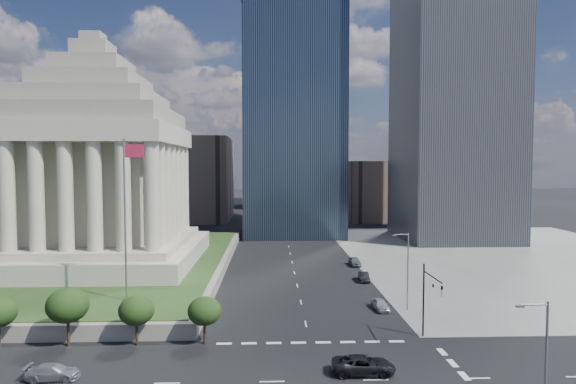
{
  "coord_description": "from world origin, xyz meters",
  "views": [
    {
      "loc": [
        -4.08,
        -35.45,
        18.62
      ],
      "look_at": [
        -2.29,
        14.44,
        15.86
      ],
      "focal_mm": 30.0,
      "sensor_mm": 36.0,
      "label": 1
    }
  ],
  "objects_px": {
    "street_lamp_south": "(543,368)",
    "parked_sedan_mid": "(364,277)",
    "flagpole": "(126,210)",
    "war_memorial": "(96,149)",
    "suv_grey": "(53,372)",
    "parked_sedan_near": "(380,304)",
    "pickup_truck": "(364,365)",
    "parked_sedan_far": "(355,262)",
    "traffic_signal_ne": "(429,293)",
    "street_lamp_north": "(407,266)"
  },
  "relations": [
    {
      "from": "pickup_truck",
      "to": "parked_sedan_mid",
      "type": "height_order",
      "value": "pickup_truck"
    },
    {
      "from": "flagpole",
      "to": "pickup_truck",
      "type": "distance_m",
      "value": 33.78
    },
    {
      "from": "suv_grey",
      "to": "parked_sedan_far",
      "type": "relative_size",
      "value": 1.0
    },
    {
      "from": "flagpole",
      "to": "suv_grey",
      "type": "xyz_separation_m",
      "value": [
        -1.24,
        -17.89,
        -12.45
      ]
    },
    {
      "from": "parked_sedan_mid",
      "to": "flagpole",
      "type": "bearing_deg",
      "value": -149.4
    },
    {
      "from": "traffic_signal_ne",
      "to": "suv_grey",
      "type": "height_order",
      "value": "traffic_signal_ne"
    },
    {
      "from": "war_memorial",
      "to": "parked_sedan_near",
      "type": "distance_m",
      "value": 53.73
    },
    {
      "from": "flagpole",
      "to": "suv_grey",
      "type": "height_order",
      "value": "flagpole"
    },
    {
      "from": "pickup_truck",
      "to": "parked_sedan_far",
      "type": "height_order",
      "value": "pickup_truck"
    },
    {
      "from": "street_lamp_south",
      "to": "pickup_truck",
      "type": "bearing_deg",
      "value": 126.6
    },
    {
      "from": "parked_sedan_far",
      "to": "flagpole",
      "type": "bearing_deg",
      "value": -140.79
    },
    {
      "from": "flagpole",
      "to": "parked_sedan_mid",
      "type": "bearing_deg",
      "value": 26.72
    },
    {
      "from": "flagpole",
      "to": "parked_sedan_far",
      "type": "bearing_deg",
      "value": 40.46
    },
    {
      "from": "pickup_truck",
      "to": "suv_grey",
      "type": "relative_size",
      "value": 1.23
    },
    {
      "from": "war_memorial",
      "to": "street_lamp_north",
      "type": "distance_m",
      "value": 54.92
    },
    {
      "from": "pickup_truck",
      "to": "parked_sedan_far",
      "type": "distance_m",
      "value": 46.69
    },
    {
      "from": "pickup_truck",
      "to": "parked_sedan_mid",
      "type": "distance_m",
      "value": 34.78
    },
    {
      "from": "war_memorial",
      "to": "suv_grey",
      "type": "relative_size",
      "value": 8.49
    },
    {
      "from": "war_memorial",
      "to": "pickup_truck",
      "type": "relative_size",
      "value": 6.89
    },
    {
      "from": "suv_grey",
      "to": "parked_sedan_mid",
      "type": "xyz_separation_m",
      "value": [
        33.92,
        34.34,
        0.04
      ]
    },
    {
      "from": "flagpole",
      "to": "suv_grey",
      "type": "bearing_deg",
      "value": -93.97
    },
    {
      "from": "pickup_truck",
      "to": "parked_sedan_near",
      "type": "distance_m",
      "value": 19.74
    },
    {
      "from": "suv_grey",
      "to": "parked_sedan_near",
      "type": "xyz_separation_m",
      "value": [
        33.09,
        19.06,
        0.03
      ]
    },
    {
      "from": "traffic_signal_ne",
      "to": "war_memorial",
      "type": "bearing_deg",
      "value": 143.58
    },
    {
      "from": "parked_sedan_near",
      "to": "parked_sedan_far",
      "type": "height_order",
      "value": "parked_sedan_far"
    },
    {
      "from": "suv_grey",
      "to": "parked_sedan_far",
      "type": "distance_m",
      "value": 57.8
    },
    {
      "from": "pickup_truck",
      "to": "suv_grey",
      "type": "height_order",
      "value": "pickup_truck"
    },
    {
      "from": "street_lamp_south",
      "to": "parked_sedan_near",
      "type": "bearing_deg",
      "value": 96.06
    },
    {
      "from": "parked_sedan_near",
      "to": "traffic_signal_ne",
      "type": "bearing_deg",
      "value": -82.06
    },
    {
      "from": "traffic_signal_ne",
      "to": "flagpole",
      "type": "bearing_deg",
      "value": 163.29
    },
    {
      "from": "street_lamp_south",
      "to": "parked_sedan_mid",
      "type": "xyz_separation_m",
      "value": [
        -2.48,
        46.45,
        -4.96
      ]
    },
    {
      "from": "war_memorial",
      "to": "parked_sedan_near",
      "type": "height_order",
      "value": "war_memorial"
    },
    {
      "from": "war_memorial",
      "to": "flagpole",
      "type": "bearing_deg",
      "value": -63.11
    },
    {
      "from": "pickup_truck",
      "to": "parked_sedan_far",
      "type": "bearing_deg",
      "value": -6.29
    },
    {
      "from": "war_memorial",
      "to": "flagpole",
      "type": "height_order",
      "value": "war_memorial"
    },
    {
      "from": "street_lamp_south",
      "to": "parked_sedan_near",
      "type": "distance_m",
      "value": 31.74
    },
    {
      "from": "pickup_truck",
      "to": "street_lamp_south",
      "type": "bearing_deg",
      "value": -140.67
    },
    {
      "from": "street_lamp_south",
      "to": "street_lamp_north",
      "type": "distance_m",
      "value": 31.0
    },
    {
      "from": "suv_grey",
      "to": "parked_sedan_near",
      "type": "bearing_deg",
      "value": -61.4
    },
    {
      "from": "parked_sedan_near",
      "to": "parked_sedan_far",
      "type": "xyz_separation_m",
      "value": [
        1.48,
        27.25,
        0.09
      ]
    },
    {
      "from": "war_memorial",
      "to": "street_lamp_north",
      "type": "relative_size",
      "value": 3.9
    },
    {
      "from": "street_lamp_south",
      "to": "suv_grey",
      "type": "distance_m",
      "value": 38.68
    },
    {
      "from": "parked_sedan_mid",
      "to": "street_lamp_south",
      "type": "bearing_deg",
      "value": -83.06
    },
    {
      "from": "war_memorial",
      "to": "parked_sedan_near",
      "type": "xyz_separation_m",
      "value": [
        44.02,
        -22.83,
        -20.71
      ]
    },
    {
      "from": "war_memorial",
      "to": "parked_sedan_near",
      "type": "relative_size",
      "value": 9.56
    },
    {
      "from": "street_lamp_south",
      "to": "parked_sedan_far",
      "type": "bearing_deg",
      "value": 91.79
    },
    {
      "from": "parked_sedan_near",
      "to": "parked_sedan_mid",
      "type": "xyz_separation_m",
      "value": [
        0.84,
        15.28,
        0.01
      ]
    },
    {
      "from": "pickup_truck",
      "to": "parked_sedan_near",
      "type": "height_order",
      "value": "pickup_truck"
    },
    {
      "from": "flagpole",
      "to": "street_lamp_north",
      "type": "distance_m",
      "value": 35.95
    },
    {
      "from": "war_memorial",
      "to": "pickup_truck",
      "type": "distance_m",
      "value": 60.17
    }
  ]
}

